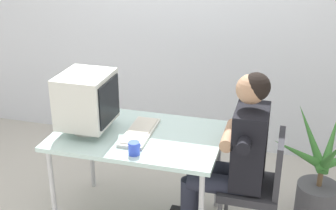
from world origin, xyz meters
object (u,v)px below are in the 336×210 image
object	(u,v)px
crt_monitor	(87,100)
desk_mug	(134,148)
desk	(138,141)
potted_plant	(320,182)
office_chair	(259,182)
keyboard	(140,132)
person_seated	(234,152)

from	to	relation	value
crt_monitor	desk_mug	world-z (taller)	crt_monitor
desk	potted_plant	world-z (taller)	potted_plant
office_chair	potted_plant	distance (m)	0.61
desk_mug	keyboard	bearing A→B (deg)	102.08
crt_monitor	desk_mug	bearing A→B (deg)	-29.10
crt_monitor	office_chair	distance (m)	1.34
keyboard	person_seated	distance (m)	0.69
person_seated	desk_mug	distance (m)	0.70
desk	crt_monitor	bearing A→B (deg)	-172.80
desk	office_chair	bearing A→B (deg)	1.71
desk	keyboard	bearing A→B (deg)	-5.65
person_seated	desk_mug	world-z (taller)	person_seated
keyboard	desk_mug	distance (m)	0.30
desk	person_seated	distance (m)	0.69
keyboard	person_seated	world-z (taller)	person_seated
desk_mug	person_seated	bearing A→B (deg)	26.99
office_chair	person_seated	bearing A→B (deg)	180.00
desk	person_seated	world-z (taller)	person_seated
office_chair	person_seated	world-z (taller)	person_seated
office_chair	potted_plant	bearing A→B (deg)	41.69
keyboard	desk_mug	xyz separation A→B (m)	(0.06, -0.29, 0.03)
desk	desk_mug	size ratio (longest dim) A/B	13.52
office_chair	potted_plant	size ratio (longest dim) A/B	0.97
desk	office_chair	size ratio (longest dim) A/B	1.44
person_seated	desk_mug	xyz separation A→B (m)	(-0.62, -0.32, 0.10)
person_seated	potted_plant	world-z (taller)	person_seated
person_seated	potted_plant	size ratio (longest dim) A/B	1.46
crt_monitor	keyboard	bearing A→B (deg)	6.72
keyboard	office_chair	bearing A→B (deg)	1.83
crt_monitor	desk_mug	xyz separation A→B (m)	(0.44, -0.24, -0.20)
person_seated	office_chair	bearing A→B (deg)	-0.00
keyboard	desk_mug	bearing A→B (deg)	-77.92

